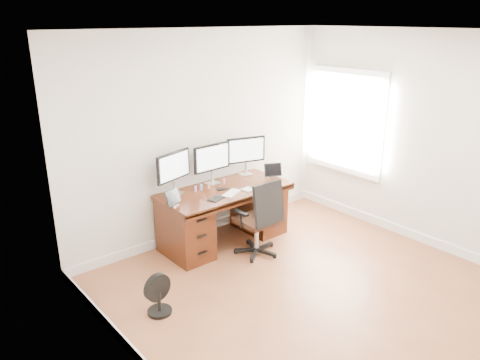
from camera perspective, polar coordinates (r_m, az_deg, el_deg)
ground at (r=5.14m, az=11.09°, el=-14.39°), size 4.50×4.50×0.00m
back_wall at (r=6.12m, az=-4.51°, el=5.33°), size 4.00×0.10×2.70m
right_wall at (r=6.23m, az=22.99°, el=4.12°), size 0.10×4.50×2.70m
desk at (r=6.10m, az=-1.99°, el=-4.07°), size 1.70×0.80×0.75m
office_chair at (r=5.81m, az=2.35°, el=-6.18°), size 0.56×0.53×0.99m
floor_fan at (r=4.85m, az=-9.88°, el=-13.63°), size 0.30×0.25×0.43m
monitor_left at (r=5.74m, az=-8.10°, el=1.50°), size 0.54×0.19×0.53m
monitor_center at (r=6.05m, az=-3.44°, el=2.58°), size 0.55×0.14×0.53m
monitor_right at (r=6.39m, az=0.75°, el=3.54°), size 0.54×0.19×0.53m
tablet_left at (r=5.46m, az=-8.12°, el=-2.23°), size 0.25×0.15×0.19m
tablet_right at (r=6.38m, az=4.10°, el=1.11°), size 0.24×0.17×0.19m
keyboard at (r=5.78m, az=-1.06°, el=-1.61°), size 0.32×0.23×0.01m
trackpad at (r=5.92m, az=0.98°, el=-1.14°), size 0.15×0.15×0.01m
drawing_tablet at (r=5.62m, az=-2.95°, el=-2.28°), size 0.23×0.18×0.01m
phone at (r=5.93m, az=-2.19°, el=-1.11°), size 0.16×0.10×0.01m
figurine_purple at (r=5.86m, az=-5.45°, el=-1.04°), size 0.03×0.03×0.08m
figurine_blue at (r=5.90m, az=-4.74°, el=-0.85°), size 0.03×0.03×0.08m
figurine_orange at (r=5.97m, az=-3.82°, el=-0.60°), size 0.03×0.03×0.08m
figurine_pink at (r=6.11m, az=-1.93°, el=-0.10°), size 0.03×0.03×0.08m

